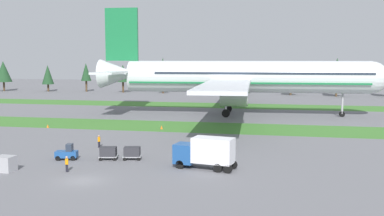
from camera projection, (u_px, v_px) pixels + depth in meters
The scene contains 15 objects.
ground_plane at pixel (83, 181), 45.45m from camera, with size 400.00×400.00×0.00m, color slate.
grass_strip_near at pixel (171, 126), 81.65m from camera, with size 320.00×12.69×0.01m, color #3D752D.
grass_strip_far at pixel (206, 105), 118.08m from camera, with size 320.00×12.69×0.01m, color #3D752D.
airliner at pixel (239, 77), 96.82m from camera, with size 61.75×76.14×23.31m.
baggage_tug at pixel (67, 153), 54.79m from camera, with size 2.81×1.81×1.97m.
cargo_dolly_lead at pixel (108, 152), 54.82m from camera, with size 2.46×1.92×1.55m.
cargo_dolly_second at pixel (132, 152), 54.85m from camera, with size 2.46×1.92×1.55m.
catering_truck at pixel (205, 152), 50.16m from camera, with size 7.25×3.51×3.58m.
ground_crew_marshaller at pixel (99, 141), 62.23m from camera, with size 0.36×0.55×1.74m.
ground_crew_loader at pixel (67, 163), 48.90m from camera, with size 0.47×0.38×1.74m.
uld_container_0 at pixel (5, 164), 49.09m from camera, with size 2.00×1.60×1.70m, color #A3A3A8.
uld_container_1 at pixel (1, 164), 49.16m from camera, with size 2.00×1.60×1.63m, color #A3A3A8.
taxiway_marker_0 at pixel (48, 126), 80.00m from camera, with size 0.44×0.44×0.57m, color orange.
taxiway_marker_1 at pixel (162, 127), 78.51m from camera, with size 0.44×0.44×0.63m, color orange.
distant_tree_line at pixel (222, 74), 152.54m from camera, with size 196.62×9.70×12.50m.
Camera 1 is at (19.57, -41.31, 12.35)m, focal length 42.07 mm.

